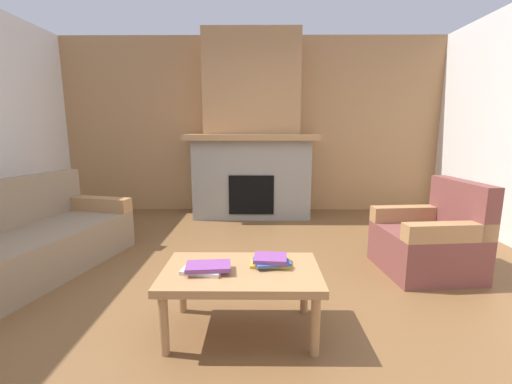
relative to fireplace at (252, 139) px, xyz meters
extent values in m
plane|color=brown|center=(0.00, -2.62, -1.16)|extent=(9.00, 9.00, 0.00)
cube|color=#A87A4C|center=(0.00, 0.38, 0.19)|extent=(6.00, 0.12, 2.70)
cube|color=gray|center=(0.00, -0.03, -0.59)|extent=(1.70, 0.70, 1.15)
cube|color=black|center=(0.00, -0.36, -0.78)|extent=(0.64, 0.08, 0.56)
cube|color=#A87A4C|center=(0.00, -0.08, 0.03)|extent=(1.90, 0.82, 0.08)
cube|color=#A87A4C|center=(0.00, 0.07, 0.80)|extent=(1.40, 0.50, 1.47)
cube|color=#847056|center=(-1.94, -2.21, -0.96)|extent=(1.24, 1.95, 0.40)
cube|color=#847056|center=(-2.27, -2.12, -0.54)|extent=(0.58, 1.79, 0.45)
cube|color=#A87A4C|center=(-1.74, -1.41, -0.69)|extent=(0.85, 0.35, 0.15)
cube|color=brown|center=(1.64, -2.15, -0.96)|extent=(0.83, 0.83, 0.40)
cube|color=brown|center=(1.95, -2.12, -0.54)|extent=(0.21, 0.77, 0.45)
cube|color=#A87A4C|center=(1.61, -1.84, -0.69)|extent=(0.77, 0.21, 0.15)
cube|color=#A87A4C|center=(1.67, -2.46, -0.69)|extent=(0.77, 0.21, 0.15)
cube|color=#A87A4C|center=(-0.01, -3.12, -0.76)|extent=(1.00, 0.60, 0.05)
cylinder|color=#A87A4C|center=(-0.45, -3.36, -0.97)|extent=(0.06, 0.06, 0.38)
cylinder|color=#A87A4C|center=(0.43, -3.36, -0.97)|extent=(0.06, 0.06, 0.38)
cylinder|color=#A87A4C|center=(-0.45, -2.88, -0.97)|extent=(0.06, 0.06, 0.38)
cylinder|color=#A87A4C|center=(0.43, -2.88, -0.97)|extent=(0.06, 0.06, 0.38)
cube|color=beige|center=(-0.24, -3.15, -0.72)|extent=(0.28, 0.22, 0.03)
cube|color=#7A3D84|center=(-0.21, -3.16, -0.70)|extent=(0.29, 0.19, 0.03)
cube|color=gold|center=(0.18, -3.04, -0.72)|extent=(0.27, 0.17, 0.02)
cube|color=#335699|center=(0.19, -3.05, -0.71)|extent=(0.25, 0.21, 0.02)
cube|color=#7A3D84|center=(0.18, -3.05, -0.68)|extent=(0.22, 0.19, 0.03)
camera|label=1|loc=(0.10, -5.16, 0.15)|focal=23.93mm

